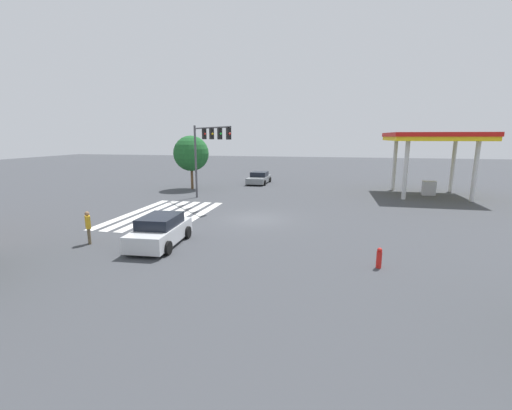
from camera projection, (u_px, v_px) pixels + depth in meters
ground_plane at (256, 219)px, 22.37m from camera, size 142.50×142.50×0.00m
crosswalk_markings at (165, 214)px, 23.71m from camera, size 9.57×5.35×0.01m
traffic_signal_mast at (207, 144)px, 27.36m from camera, size 4.65×4.65×6.23m
car_1 at (160, 231)px, 16.90m from camera, size 4.33×2.26×1.48m
car_2 at (259, 178)px, 39.30m from camera, size 4.76×2.30×1.33m
gas_station_canopy at (434, 140)px, 30.53m from camera, size 7.77×7.77×5.65m
pedestrian at (88, 226)px, 17.02m from camera, size 0.41×0.41×1.66m
tree_corner_b at (191, 153)px, 34.53m from camera, size 3.55×3.55×5.41m
fire_hydrant at (379, 258)px, 13.97m from camera, size 0.22×0.22×0.86m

